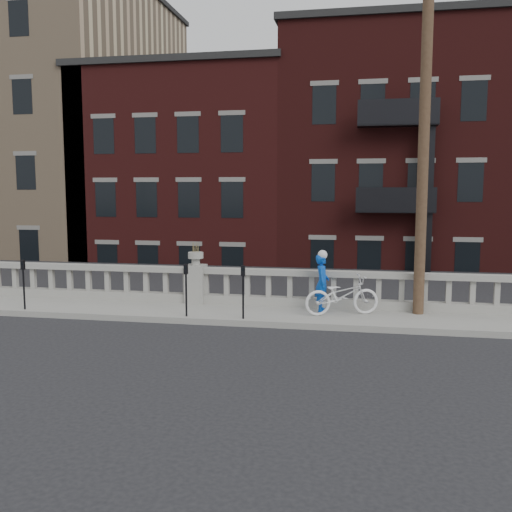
# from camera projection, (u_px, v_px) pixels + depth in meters

# --- Properties ---
(ground) EXTENTS (120.00, 120.00, 0.00)m
(ground) POSITION_uv_depth(u_px,v_px,m) (146.00, 343.00, 12.71)
(ground) COLOR black
(ground) RESTS_ON ground
(sidewalk) EXTENTS (32.00, 2.20, 0.15)m
(sidewalk) POSITION_uv_depth(u_px,v_px,m) (186.00, 312.00, 15.63)
(sidewalk) COLOR gray
(sidewalk) RESTS_ON ground
(balustrade) EXTENTS (28.00, 0.34, 1.03)m
(balustrade) POSITION_uv_depth(u_px,v_px,m) (196.00, 286.00, 16.49)
(balustrade) COLOR gray
(balustrade) RESTS_ON sidewalk
(planter_pedestal) EXTENTS (0.55, 0.55, 1.76)m
(planter_pedestal) POSITION_uv_depth(u_px,v_px,m) (196.00, 279.00, 16.47)
(planter_pedestal) COLOR gray
(planter_pedestal) RESTS_ON sidewalk
(lower_level) EXTENTS (80.00, 44.00, 20.80)m
(lower_level) POSITION_uv_depth(u_px,v_px,m) (294.00, 202.00, 34.80)
(lower_level) COLOR #605E59
(lower_level) RESTS_ON ground
(utility_pole) EXTENTS (1.60, 0.28, 10.00)m
(utility_pole) POSITION_uv_depth(u_px,v_px,m) (425.00, 117.00, 14.48)
(utility_pole) COLOR #422D1E
(utility_pole) RESTS_ON sidewalk
(parking_meter_a) EXTENTS (0.10, 0.09, 1.36)m
(parking_meter_a) POSITION_uv_depth(u_px,v_px,m) (23.00, 279.00, 15.49)
(parking_meter_a) COLOR black
(parking_meter_a) RESTS_ON sidewalk
(parking_meter_b) EXTENTS (0.10, 0.09, 1.36)m
(parking_meter_b) POSITION_uv_depth(u_px,v_px,m) (186.00, 284.00, 14.64)
(parking_meter_b) COLOR black
(parking_meter_b) RESTS_ON sidewalk
(parking_meter_c) EXTENTS (0.10, 0.09, 1.36)m
(parking_meter_c) POSITION_uv_depth(u_px,v_px,m) (243.00, 286.00, 14.37)
(parking_meter_c) COLOR black
(parking_meter_c) RESTS_ON sidewalk
(bicycle) EXTENTS (2.09, 1.33, 1.04)m
(bicycle) POSITION_uv_depth(u_px,v_px,m) (342.00, 295.00, 14.87)
(bicycle) COLOR white
(bicycle) RESTS_ON sidewalk
(cyclist) EXTENTS (0.38, 0.57, 1.55)m
(cyclist) POSITION_uv_depth(u_px,v_px,m) (322.00, 283.00, 15.29)
(cyclist) COLOR #0C44B4
(cyclist) RESTS_ON sidewalk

